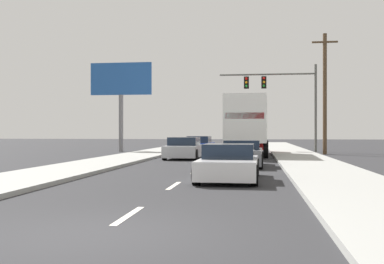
{
  "coord_description": "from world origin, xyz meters",
  "views": [
    {
      "loc": [
        2.41,
        -6.98,
        1.61
      ],
      "look_at": [
        -0.98,
        17.98,
        1.6
      ],
      "focal_mm": 43.72,
      "sensor_mm": 36.0,
      "label": 1
    }
  ],
  "objects": [
    {
      "name": "car_blue",
      "position": [
        -1.83,
        28.63,
        0.59
      ],
      "size": [
        2.04,
        4.3,
        1.28
      ],
      "color": "#1E389E",
      "rests_on": "ground_plane"
    },
    {
      "name": "lane_markings",
      "position": [
        0.0,
        24.23,
        0.0
      ],
      "size": [
        0.14,
        57.0,
        0.01
      ],
      "color": "silver",
      "rests_on": "ground_plane"
    },
    {
      "name": "roadside_billboard",
      "position": [
        -8.31,
        29.43,
        5.2
      ],
      "size": [
        5.0,
        0.36,
        7.16
      ],
      "color": "slate",
      "rests_on": "ground_plane"
    },
    {
      "name": "car_silver",
      "position": [
        -1.77,
        20.44,
        0.59
      ],
      "size": [
        2.08,
        4.1,
        1.29
      ],
      "color": "#B7BABF",
      "rests_on": "ground_plane"
    },
    {
      "name": "car_white",
      "position": [
        1.54,
        8.58,
        0.54
      ],
      "size": [
        2.01,
        4.37,
        1.2
      ],
      "color": "white",
      "rests_on": "ground_plane"
    },
    {
      "name": "box_truck",
      "position": [
        1.91,
        24.08,
        2.17
      ],
      "size": [
        2.88,
        9.15,
        3.82
      ],
      "color": "white",
      "rests_on": "ground_plane"
    },
    {
      "name": "sidewalk_right",
      "position": [
        5.1,
        20.0,
        0.07
      ],
      "size": [
        3.11,
        80.0,
        0.14
      ],
      "primitive_type": "cube",
      "color": "#9E9E99",
      "rests_on": "ground_plane"
    },
    {
      "name": "sidewalk_left",
      "position": [
        -5.1,
        20.0,
        0.07
      ],
      "size": [
        3.11,
        80.0,
        0.14
      ],
      "primitive_type": "cube",
      "color": "#9E9E99",
      "rests_on": "ground_plane"
    },
    {
      "name": "ground_plane",
      "position": [
        0.0,
        25.0,
        0.0
      ],
      "size": [
        140.0,
        140.0,
        0.0
      ],
      "primitive_type": "plane",
      "color": "#2B2B2D"
    },
    {
      "name": "car_gray",
      "position": [
        1.8,
        14.82,
        0.57
      ],
      "size": [
        1.99,
        4.21,
        1.21
      ],
      "color": "slate",
      "rests_on": "ground_plane"
    },
    {
      "name": "utility_pole_mid",
      "position": [
        7.3,
        27.14,
        4.43
      ],
      "size": [
        1.8,
        0.28,
        8.59
      ],
      "color": "brown",
      "rests_on": "ground_plane"
    },
    {
      "name": "traffic_signal_mast",
      "position": [
        4.03,
        31.15,
        5.06
      ],
      "size": [
        7.74,
        0.69,
        7.0
      ],
      "color": "#595B56",
      "rests_on": "ground_plane"
    }
  ]
}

